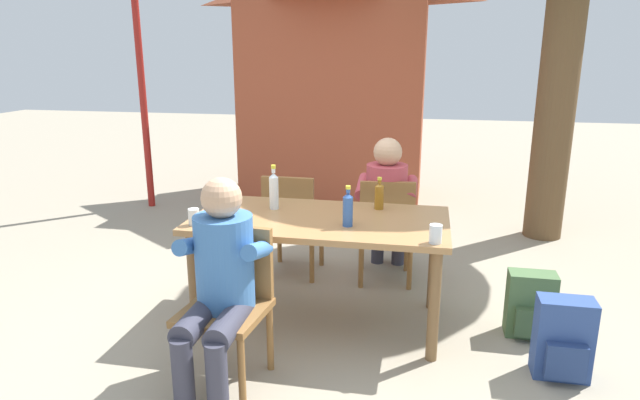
# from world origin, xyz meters

# --- Properties ---
(ground_plane) EXTENTS (24.00, 24.00, 0.00)m
(ground_plane) POSITION_xyz_m (0.00, 0.00, 0.00)
(ground_plane) COLOR gray
(dining_table) EXTENTS (1.68, 0.87, 0.75)m
(dining_table) POSITION_xyz_m (0.00, 0.00, 0.66)
(dining_table) COLOR #A37547
(dining_table) RESTS_ON ground_plane
(chair_near_left) EXTENTS (0.49, 0.49, 0.87)m
(chair_near_left) POSITION_xyz_m (-0.37, -0.73, 0.49)
(chair_near_left) COLOR olive
(chair_near_left) RESTS_ON ground_plane
(chair_far_right) EXTENTS (0.48, 0.48, 0.87)m
(chair_far_right) POSITION_xyz_m (0.39, 0.73, 0.49)
(chair_far_right) COLOR olive
(chair_far_right) RESTS_ON ground_plane
(chair_far_left) EXTENTS (0.45, 0.45, 0.87)m
(chair_far_left) POSITION_xyz_m (-0.38, 0.73, 0.49)
(chair_far_left) COLOR olive
(chair_far_left) RESTS_ON ground_plane
(person_in_white_shirt) EXTENTS (0.47, 0.61, 1.18)m
(person_in_white_shirt) POSITION_xyz_m (-0.38, -0.84, 0.66)
(person_in_white_shirt) COLOR #3D70B2
(person_in_white_shirt) RESTS_ON ground_plane
(person_in_plaid_shirt) EXTENTS (0.47, 0.61, 1.18)m
(person_in_plaid_shirt) POSITION_xyz_m (0.38, 0.84, 0.66)
(person_in_plaid_shirt) COLOR #B7424C
(person_in_plaid_shirt) RESTS_ON ground_plane
(bottle_blue) EXTENTS (0.06, 0.06, 0.26)m
(bottle_blue) POSITION_xyz_m (0.21, -0.14, 0.87)
(bottle_blue) COLOR #2D56A3
(bottle_blue) RESTS_ON dining_table
(bottle_amber) EXTENTS (0.06, 0.06, 0.23)m
(bottle_amber) POSITION_xyz_m (0.36, 0.28, 0.85)
(bottle_amber) COLOR #996019
(bottle_amber) RESTS_ON dining_table
(bottle_clear) EXTENTS (0.06, 0.06, 0.31)m
(bottle_clear) POSITION_xyz_m (-0.35, 0.14, 0.89)
(bottle_clear) COLOR white
(bottle_clear) RESTS_ON dining_table
(cup_white) EXTENTS (0.07, 0.07, 0.11)m
(cup_white) POSITION_xyz_m (-0.75, -0.31, 0.81)
(cup_white) COLOR white
(cup_white) RESTS_ON dining_table
(cup_glass) EXTENTS (0.07, 0.07, 0.11)m
(cup_glass) POSITION_xyz_m (0.75, -0.36, 0.81)
(cup_glass) COLOR silver
(cup_glass) RESTS_ON dining_table
(cup_terracotta) EXTENTS (0.08, 0.08, 0.10)m
(cup_terracotta) POSITION_xyz_m (-0.62, -0.28, 0.80)
(cup_terracotta) COLOR #BC6B47
(cup_terracotta) RESTS_ON dining_table
(backpack_by_near_side) EXTENTS (0.30, 0.22, 0.44)m
(backpack_by_near_side) POSITION_xyz_m (1.39, 0.07, 0.21)
(backpack_by_near_side) COLOR #47663D
(backpack_by_near_side) RESTS_ON ground_plane
(backpack_by_far_side) EXTENTS (0.31, 0.23, 0.48)m
(backpack_by_far_side) POSITION_xyz_m (1.49, -0.39, 0.23)
(backpack_by_far_side) COLOR #2D4784
(backpack_by_far_side) RESTS_ON ground_plane
(brick_kiosk) EXTENTS (2.45, 1.67, 2.91)m
(brick_kiosk) POSITION_xyz_m (-0.47, 3.40, 1.52)
(brick_kiosk) COLOR #9E472D
(brick_kiosk) RESTS_ON ground_plane
(lamp_post) EXTENTS (0.56, 0.20, 3.14)m
(lamp_post) POSITION_xyz_m (-2.58, 2.47, 2.19)
(lamp_post) COLOR maroon
(lamp_post) RESTS_ON ground_plane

